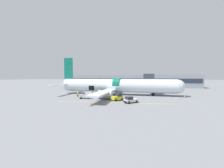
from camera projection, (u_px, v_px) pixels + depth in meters
name	position (u px, v px, depth m)	size (l,w,h in m)	color
ground_plane	(109.00, 98.00, 36.15)	(500.00, 500.00, 0.00)	slate
apron_marking_line	(113.00, 103.00, 29.68)	(25.65, 2.79, 0.01)	yellow
terminal_strip	(128.00, 81.00, 78.28)	(73.72, 9.36, 6.60)	gray
jet_bridge_stub	(148.00, 79.00, 46.63)	(3.31, 10.13, 6.57)	#4C4C51
airplane	(115.00, 86.00, 43.13)	(39.54, 34.66, 12.00)	silver
baggage_tug_lead	(130.00, 100.00, 29.44)	(3.19, 3.11, 1.42)	silver
baggage_tug_mid	(118.00, 97.00, 32.48)	(2.87, 2.86, 1.77)	yellow
baggage_cart_loading	(91.00, 94.00, 40.64)	(4.14, 2.87, 1.08)	#B7BABF
baggage_cart_queued	(85.00, 96.00, 35.50)	(3.75, 2.60, 1.11)	silver
ground_crew_loader_a	(78.00, 94.00, 38.45)	(0.54, 0.50, 1.62)	#2D2D33
ground_crew_loader_b	(100.00, 92.00, 41.13)	(0.62, 0.48, 1.77)	#2D2D33
ground_crew_driver	(106.00, 93.00, 40.79)	(0.56, 0.53, 1.70)	#1E2338
ground_crew_supervisor	(101.00, 94.00, 38.10)	(0.51, 0.51, 1.60)	black
suitcase_on_tarmac_upright	(82.00, 95.00, 39.09)	(0.59, 0.48, 0.69)	#2D2D33
suitcase_on_tarmac_spare	(93.00, 96.00, 38.27)	(0.56, 0.32, 0.74)	#14472D
safety_cone_nose	(185.00, 96.00, 37.09)	(0.62, 0.62, 0.65)	black
safety_cone_engine_left	(91.00, 104.00, 26.46)	(0.55, 0.55, 0.70)	black
safety_cone_wingtip	(112.00, 98.00, 34.21)	(0.45, 0.45, 0.65)	black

